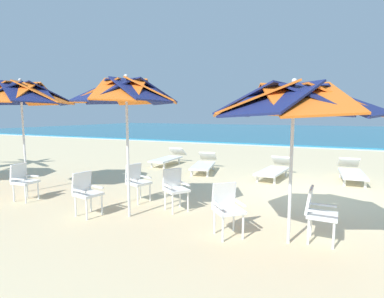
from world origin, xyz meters
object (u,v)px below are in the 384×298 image
(beach_umbrella_1, at_px, (126,93))
(plastic_chair_2, at_px, (86,191))
(plastic_chair_4, at_px, (137,180))
(plastic_chair_5, at_px, (23,179))
(beach_umbrella_2, at_px, (21,94))
(sun_lounger_0, at_px, (351,172))
(plastic_chair_3, at_px, (175,187))
(sun_lounger_2, at_px, (204,164))
(sun_lounger_3, at_px, (169,158))
(plastic_chair_0, at_px, (227,206))
(plastic_chair_1, at_px, (318,211))
(sun_lounger_1, at_px, (274,169))
(beach_umbrella_0, at_px, (294,102))

(beach_umbrella_1, distance_m, plastic_chair_2, 2.09)
(plastic_chair_4, bearing_deg, plastic_chair_5, -157.07)
(beach_umbrella_2, bearing_deg, sun_lounger_0, 32.39)
(beach_umbrella_1, height_order, plastic_chair_3, beach_umbrella_1)
(plastic_chair_2, distance_m, plastic_chair_3, 1.78)
(plastic_chair_5, xyz_separation_m, sun_lounger_2, (2.52, 5.01, -0.22))
(plastic_chair_2, xyz_separation_m, sun_lounger_3, (-1.42, 5.98, -0.22))
(beach_umbrella_1, bearing_deg, plastic_chair_0, -1.86)
(plastic_chair_1, bearing_deg, plastic_chair_2, -172.85)
(plastic_chair_5, bearing_deg, sun_lounger_1, 45.02)
(beach_umbrella_0, height_order, plastic_chair_5, beach_umbrella_0)
(plastic_chair_5, xyz_separation_m, sun_lounger_0, (7.14, 5.50, -0.22))
(beach_umbrella_1, xyz_separation_m, plastic_chair_3, (0.62, 0.75, -1.90))
(plastic_chair_2, xyz_separation_m, plastic_chair_4, (0.35, 1.23, 0.00))
(plastic_chair_5, bearing_deg, sun_lounger_3, 83.31)
(plastic_chair_2, xyz_separation_m, sun_lounger_0, (5.03, 5.69, -0.22))
(beach_umbrella_2, bearing_deg, plastic_chair_4, 8.76)
(plastic_chair_1, bearing_deg, plastic_chair_0, -166.78)
(plastic_chair_1, relative_size, plastic_chair_2, 1.00)
(plastic_chair_4, bearing_deg, sun_lounger_3, 110.56)
(beach_umbrella_2, distance_m, sun_lounger_3, 5.83)
(plastic_chair_4, xyz_separation_m, beach_umbrella_2, (-3.11, -0.48, 2.01))
(beach_umbrella_1, xyz_separation_m, beach_umbrella_2, (-3.58, 0.48, 0.11))
(plastic_chair_2, height_order, plastic_chair_4, same)
(plastic_chair_0, distance_m, plastic_chair_1, 1.42)
(beach_umbrella_1, height_order, sun_lounger_0, beach_umbrella_1)
(plastic_chair_0, xyz_separation_m, sun_lounger_2, (-2.43, 5.00, -0.22))
(plastic_chair_5, height_order, sun_lounger_3, plastic_chair_5)
(sun_lounger_1, height_order, sun_lounger_2, same)
(beach_umbrella_2, bearing_deg, plastic_chair_5, -40.74)
(plastic_chair_4, xyz_separation_m, plastic_chair_5, (-2.46, -1.04, 0.00))
(sun_lounger_0, bearing_deg, sun_lounger_3, 177.49)
(sun_lounger_3, bearing_deg, sun_lounger_1, -11.03)
(plastic_chair_5, height_order, sun_lounger_0, plastic_chair_5)
(plastic_chair_2, bearing_deg, sun_lounger_2, 85.39)
(beach_umbrella_1, distance_m, plastic_chair_5, 3.50)
(plastic_chair_4, distance_m, plastic_chair_5, 2.67)
(beach_umbrella_1, bearing_deg, beach_umbrella_2, 172.34)
(plastic_chair_4, distance_m, sun_lounger_3, 5.07)
(sun_lounger_0, relative_size, sun_lounger_3, 1.01)
(plastic_chair_2, distance_m, sun_lounger_3, 6.15)
(plastic_chair_2, xyz_separation_m, sun_lounger_2, (0.42, 5.20, -0.22))
(plastic_chair_5, relative_size, sun_lounger_2, 0.39)
(plastic_chair_4, relative_size, sun_lounger_1, 0.39)
(sun_lounger_3, bearing_deg, beach_umbrella_2, -104.27)
(beach_umbrella_0, bearing_deg, plastic_chair_3, 162.86)
(plastic_chair_3, relative_size, sun_lounger_3, 0.40)
(plastic_chair_3, bearing_deg, plastic_chair_5, -166.86)
(beach_umbrella_0, height_order, sun_lounger_1, beach_umbrella_0)
(plastic_chair_2, bearing_deg, beach_umbrella_2, 164.69)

